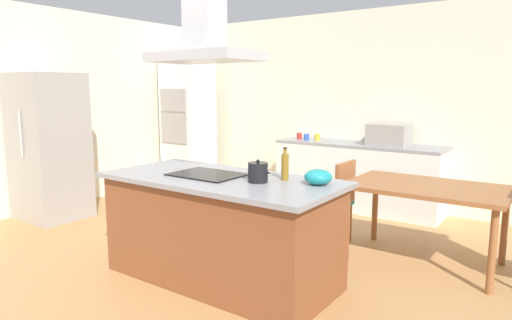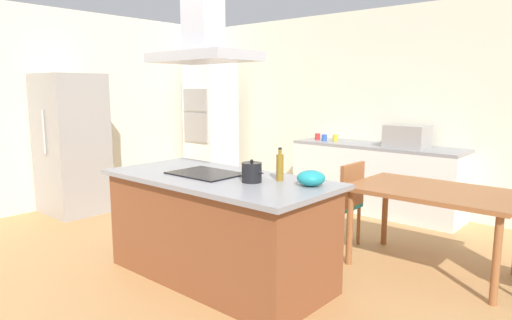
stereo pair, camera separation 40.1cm
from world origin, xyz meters
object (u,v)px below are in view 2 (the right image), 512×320
(cooktop, at_px, (206,173))
(dining_table, at_px, (433,198))
(coffee_mug_red, at_px, (318,137))
(olive_oil_bottle, at_px, (280,167))
(mixing_bowl, at_px, (311,178))
(coffee_mug_yellow, at_px, (335,138))
(refrigerator, at_px, (72,144))
(coffee_mug_blue, at_px, (324,138))
(range_hood, at_px, (203,31))
(countertop_microwave, at_px, (407,136))
(chair_at_left_end, at_px, (343,199))
(wall_oven_stack, at_px, (210,120))
(tea_kettle, at_px, (252,172))

(cooktop, relative_size, dining_table, 0.43)
(coffee_mug_red, xyz_separation_m, dining_table, (2.21, -1.49, -0.28))
(olive_oil_bottle, relative_size, mixing_bowl, 1.23)
(coffee_mug_red, distance_m, coffee_mug_yellow, 0.29)
(olive_oil_bottle, height_order, refrigerator, refrigerator)
(coffee_mug_blue, xyz_separation_m, range_hood, (0.59, -2.81, 1.16))
(mixing_bowl, relative_size, coffee_mug_blue, 2.41)
(countertop_microwave, bearing_deg, cooktop, -101.46)
(countertop_microwave, bearing_deg, dining_table, -59.36)
(mixing_bowl, height_order, chair_at_left_end, mixing_bowl)
(dining_table, bearing_deg, countertop_microwave, 120.64)
(cooktop, distance_m, olive_oil_bottle, 0.69)
(refrigerator, bearing_deg, range_hood, -4.67)
(coffee_mug_red, xyz_separation_m, chair_at_left_end, (1.30, -1.49, -0.44))
(wall_oven_stack, xyz_separation_m, dining_table, (4.22, -1.26, -0.43))
(coffee_mug_red, relative_size, coffee_mug_blue, 1.00)
(wall_oven_stack, bearing_deg, coffee_mug_red, 6.50)
(dining_table, xyz_separation_m, range_hood, (-1.47, -1.39, 1.43))
(tea_kettle, bearing_deg, refrigerator, 176.29)
(coffee_mug_yellow, bearing_deg, dining_table, -37.93)
(coffee_mug_red, bearing_deg, wall_oven_stack, -173.50)
(olive_oil_bottle, bearing_deg, refrigerator, 179.53)
(countertop_microwave, relative_size, coffee_mug_red, 5.56)
(coffee_mug_yellow, xyz_separation_m, dining_table, (1.92, -1.50, -0.28))
(dining_table, bearing_deg, coffee_mug_blue, 145.34)
(coffee_mug_red, height_order, dining_table, coffee_mug_red)
(coffee_mug_blue, bearing_deg, coffee_mug_yellow, 31.09)
(range_hood, bearing_deg, coffee_mug_red, 104.49)
(countertop_microwave, distance_m, coffee_mug_blue, 1.18)
(countertop_microwave, bearing_deg, coffee_mug_red, -179.80)
(cooktop, xyz_separation_m, refrigerator, (-2.84, 0.23, 0.00))
(range_hood, bearing_deg, coffee_mug_blue, 101.79)
(chair_at_left_end, height_order, range_hood, range_hood)
(countertop_microwave, distance_m, refrigerator, 4.33)
(mixing_bowl, relative_size, wall_oven_stack, 0.10)
(chair_at_left_end, bearing_deg, tea_kettle, -91.24)
(tea_kettle, xyz_separation_m, refrigerator, (-3.36, 0.22, -0.07))
(refrigerator, bearing_deg, chair_at_left_end, 18.85)
(coffee_mug_red, bearing_deg, cooktop, -75.51)
(wall_oven_stack, xyz_separation_m, chair_at_left_end, (3.31, -1.26, -0.59))
(mixing_bowl, bearing_deg, wall_oven_stack, 146.66)
(countertop_microwave, height_order, range_hood, range_hood)
(olive_oil_bottle, xyz_separation_m, mixing_bowl, (0.30, 0.00, -0.05))
(coffee_mug_blue, xyz_separation_m, wall_oven_stack, (-2.17, -0.16, 0.16))
(countertop_microwave, distance_m, coffee_mug_red, 1.33)
(coffee_mug_blue, height_order, range_hood, range_hood)
(coffee_mug_yellow, height_order, dining_table, coffee_mug_yellow)
(tea_kettle, relative_size, range_hood, 0.23)
(tea_kettle, distance_m, refrigerator, 3.37)
(countertop_microwave, xyz_separation_m, range_hood, (-0.58, -2.88, 1.06))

